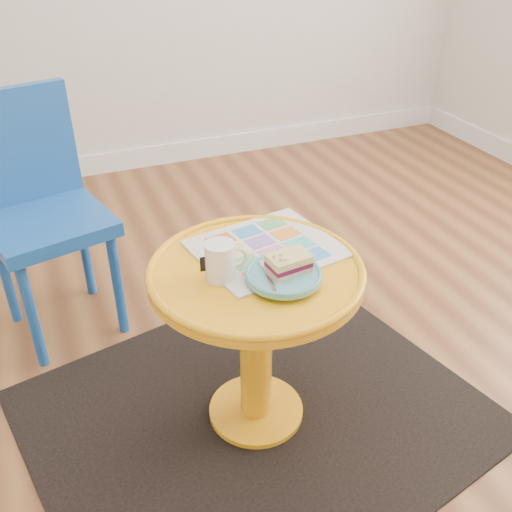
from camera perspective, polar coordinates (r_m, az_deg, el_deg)
name	(u,v)px	position (r m, az deg, el deg)	size (l,w,h in m)	color
floor	(304,384)	(1.95, 4.85, -12.65)	(4.00, 4.00, 0.00)	brown
rug	(256,412)	(1.85, 0.00, -15.36)	(1.30, 1.10, 0.01)	black
side_table	(256,315)	(1.59, 0.00, -5.90)	(0.57, 0.57, 0.54)	#FFA815
chair	(38,202)	(2.09, -20.94, 5.10)	(0.46, 0.46, 0.86)	#1A54AD
newspaper	(267,248)	(1.58, 1.07, 0.78)	(0.38, 0.32, 0.01)	silver
mug	(221,260)	(1.43, -3.50, -0.41)	(0.11, 0.08, 0.10)	white
plate	(284,276)	(1.44, 2.78, -1.98)	(0.19, 0.19, 0.02)	#55A5B4
cake_slice	(289,263)	(1.43, 3.28, -0.71)	(0.11, 0.08, 0.05)	#D3BC8C
fork	(268,275)	(1.42, 1.19, -1.89)	(0.04, 0.14, 0.00)	silver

